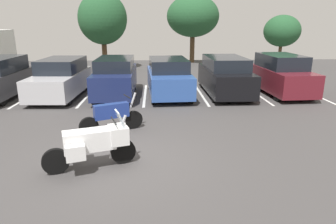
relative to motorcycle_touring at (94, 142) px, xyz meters
name	(u,v)px	position (x,y,z in m)	size (l,w,h in m)	color
ground	(121,160)	(0.57, 0.47, -0.72)	(44.00, 44.00, 0.10)	#423F3F
motorcycle_touring	(94,142)	(0.00, 0.00, 0.00)	(2.19, 1.20, 1.41)	black
motorcycle_second	(112,115)	(0.11, 2.58, -0.10)	(1.99, 1.04, 1.25)	black
parking_stripes	(117,95)	(-0.39, 7.93, -0.67)	(19.94, 4.82, 0.01)	silver
car_silver	(61,78)	(-3.02, 7.84, 0.21)	(2.11, 4.79, 1.80)	#B7B7BC
car_navy	(116,77)	(-0.38, 7.77, 0.27)	(1.85, 4.59, 1.85)	navy
car_blue	(169,77)	(2.21, 7.73, 0.23)	(2.15, 4.49, 1.80)	#2D519E
car_black	(225,76)	(5.04, 7.96, 0.25)	(2.00, 4.84, 1.85)	black
car_maroon	(282,75)	(7.90, 7.90, 0.29)	(2.03, 4.39, 1.95)	maroon
tree_center_left	(282,31)	(12.53, 19.52, 2.11)	(3.09, 3.09, 4.12)	#4C3823
tree_center	(193,16)	(4.94, 20.65, 3.33)	(4.55, 4.55, 5.80)	#4C3823
tree_far_left	(103,19)	(-2.24, 16.69, 3.09)	(3.59, 3.59, 5.66)	#4C3823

